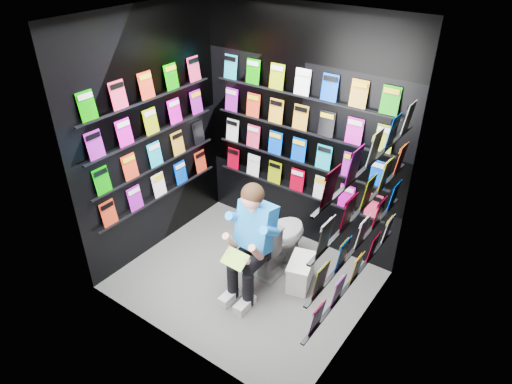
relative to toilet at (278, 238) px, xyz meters
The scene contains 14 objects.
floor 0.55m from the toilet, 110.46° to the right, with size 2.40×2.40×0.00m, color #5E5E5B.
ceiling 2.27m from the toilet, 110.46° to the right, with size 2.40×2.40×0.00m, color white.
wall_back 1.13m from the toilet, 103.04° to the left, with size 2.40×0.04×2.60m, color black.
wall_front 1.67m from the toilet, 95.90° to the right, with size 2.40×0.04×2.60m, color black.
wall_left 1.68m from the toilet, 164.08° to the right, with size 0.04×2.00×2.60m, color black.
wall_right 1.46m from the toilet, 19.91° to the right, with size 0.04×2.00×2.60m, color black.
comics_back 1.12m from the toilet, 103.68° to the left, with size 2.10×0.06×1.37m, color #F4305D, non-canonical shape.
comics_left 1.66m from the toilet, 163.74° to the right, with size 0.06×1.70×1.37m, color #F4305D, non-canonical shape.
comics_right 1.44m from the toilet, 20.45° to the right, with size 0.06×1.70×1.37m, color #F4305D, non-canonical shape.
toilet is the anchor object (origin of this frame).
longbox 0.43m from the toilet, 17.82° to the right, with size 0.21×0.38×0.28m, color white.
longbox_lid 0.38m from the toilet, 17.82° to the right, with size 0.23×0.40×0.03m, color white.
reader 0.54m from the toilet, 90.00° to the right, with size 0.48×0.71×1.30m, color blue, non-canonical shape.
held_comic 0.76m from the toilet, 90.00° to the right, with size 0.25×0.01×0.17m, color green.
Camera 1 is at (2.18, -2.87, 3.26)m, focal length 32.00 mm.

